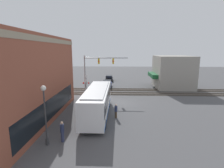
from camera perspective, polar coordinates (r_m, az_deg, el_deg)
name	(u,v)px	position (r m, az deg, el deg)	size (l,w,h in m)	color
ground_plane	(120,103)	(26.18, 2.79, -6.37)	(120.00, 120.00, 0.00)	#4C4C4F
brick_building	(3,80)	(22.11, -32.08, 1.21)	(18.12, 10.53, 9.39)	brown
shop_building	(172,72)	(39.09, 19.12, 3.78)	(8.41, 8.29, 6.64)	gray
city_bus	(98,101)	(21.07, -4.75, -5.45)	(11.09, 2.59, 3.37)	white
traffic_signal_gantry	(97,67)	(29.90, -5.07, 5.62)	(0.42, 7.39, 6.93)	gray
crossing_signal	(86,83)	(30.12, -8.45, 0.32)	(1.41, 1.18, 3.81)	gray
streetlamp	(45,110)	(15.31, -21.06, -7.98)	(0.44, 0.44, 5.07)	#38383A
rail_track_near	(120,93)	(31.95, 2.72, -3.12)	(2.60, 60.00, 0.15)	#332D28
rail_track_far	(120,90)	(35.06, 2.70, -1.84)	(2.60, 60.00, 0.15)	#332D28
parked_car_blue	(107,84)	(37.01, -1.65, -0.07)	(4.71, 1.82, 1.53)	navy
parked_car_black	(109,78)	(44.92, -0.93, 1.86)	(4.36, 1.82, 1.47)	black
pedestrian_by_lamp	(62,131)	(16.13, -15.94, -14.65)	(0.34, 0.34, 1.83)	#2D3351
pedestrian_near_bus	(116,111)	(20.58, 1.28, -8.78)	(0.34, 0.34, 1.67)	#473828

